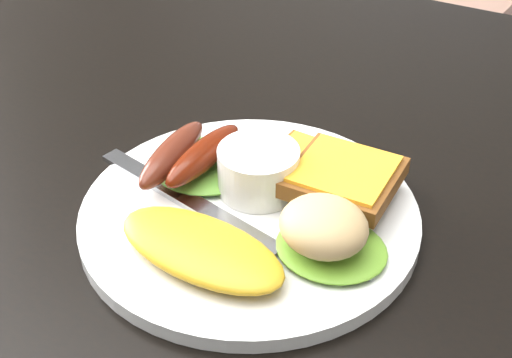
% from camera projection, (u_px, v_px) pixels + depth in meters
% --- Properties ---
extents(dining_table, '(1.20, 0.80, 0.04)m').
position_uv_depth(dining_table, '(222.00, 176.00, 0.60)').
color(dining_table, black).
rests_on(dining_table, ground).
extents(plate, '(0.24, 0.24, 0.01)m').
position_uv_depth(plate, '(249.00, 215.00, 0.51)').
color(plate, white).
rests_on(plate, dining_table).
extents(lettuce_left, '(0.08, 0.08, 0.01)m').
position_uv_depth(lettuce_left, '(203.00, 165.00, 0.55)').
color(lettuce_left, '#3E9724').
rests_on(lettuce_left, plate).
extents(lettuce_right, '(0.08, 0.07, 0.01)m').
position_uv_depth(lettuce_right, '(331.00, 248.00, 0.47)').
color(lettuce_right, '#408D18').
rests_on(lettuce_right, plate).
extents(omelette, '(0.13, 0.07, 0.02)m').
position_uv_depth(omelette, '(201.00, 248.00, 0.46)').
color(omelette, gold).
rests_on(omelette, plate).
extents(sausage_a, '(0.03, 0.09, 0.02)m').
position_uv_depth(sausage_a, '(172.00, 154.00, 0.53)').
color(sausage_a, '#5F2F15').
rests_on(sausage_a, lettuce_left).
extents(sausage_b, '(0.03, 0.09, 0.02)m').
position_uv_depth(sausage_b, '(204.00, 155.00, 0.53)').
color(sausage_b, '#5C240B').
rests_on(sausage_b, lettuce_left).
extents(ramekin, '(0.07, 0.07, 0.03)m').
position_uv_depth(ramekin, '(258.00, 170.00, 0.52)').
color(ramekin, white).
rests_on(ramekin, plate).
extents(toast_a, '(0.07, 0.07, 0.01)m').
position_uv_depth(toast_a, '(310.00, 170.00, 0.54)').
color(toast_a, maroon).
rests_on(toast_a, plate).
extents(toast_b, '(0.07, 0.07, 0.01)m').
position_uv_depth(toast_b, '(344.00, 178.00, 0.51)').
color(toast_b, brown).
rests_on(toast_b, toast_a).
extents(potato_salad, '(0.07, 0.07, 0.03)m').
position_uv_depth(potato_salad, '(324.00, 226.00, 0.46)').
color(potato_salad, beige).
rests_on(potato_salad, lettuce_right).
extents(fork, '(0.17, 0.05, 0.00)m').
position_uv_depth(fork, '(187.00, 199.00, 0.52)').
color(fork, '#ADAFB7').
rests_on(fork, plate).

